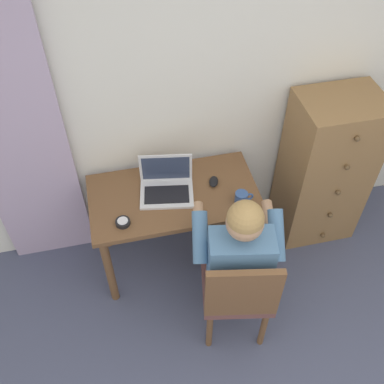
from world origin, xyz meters
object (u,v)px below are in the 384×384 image
Objects in this scene: desk at (174,206)px; laptop at (166,185)px; desk_clock at (123,222)px; coffee_mug at (242,198)px; computer_mouse at (214,182)px; chair at (238,292)px; dresser at (324,170)px; person_seated at (237,249)px.

laptop reaches higher than desk.
coffee_mug is at bearing -0.07° from desk_clock.
computer_mouse is 0.83× the size of coffee_mug.
chair is at bearing -68.98° from desk.
desk is 10.96× the size of computer_mouse.
dresser reaches higher than desk.
coffee_mug is (0.13, -0.21, 0.03)m from computer_mouse.
coffee_mug is at bearing -159.48° from dresser.
coffee_mug is at bearing 73.27° from chair.
desk is 0.31m from computer_mouse.
chair reaches higher than coffee_mug.
computer_mouse is at bearing 120.85° from coffee_mug.
person_seated is at bearing -58.28° from laptop.
desk_clock is at bearing -169.69° from dresser.
desk is at bearing 26.60° from desk_clock.
person_seated reaches higher than desk.
dresser is 0.78m from coffee_mug.
computer_mouse is at bearing 91.01° from person_seated.
laptop is 0.49m from coffee_mug.
computer_mouse is at bearing -0.82° from laptop.
computer_mouse is 0.66m from desk_clock.
coffee_mug reaches higher than computer_mouse.
computer_mouse is at bearing -176.09° from dresser.
desk is at bearing -46.21° from laptop.
desk is at bearing -153.28° from computer_mouse.
laptop is at bearing 154.00° from coffee_mug.
desk_clock is at bearing -145.48° from laptop.
coffee_mug is (-0.72, -0.27, 0.16)m from dresser.
person_seated is at bearing -59.44° from desk.
desk_clock is at bearing 140.93° from chair.
computer_mouse reaches higher than desk.
coffee_mug reaches higher than desk.
desk_clock is (-1.47, -0.27, 0.13)m from dresser.
person_seated is (0.03, 0.18, 0.18)m from chair.
coffee_mug is at bearing -39.58° from computer_mouse.
dresser is at bearing 10.31° from desk_clock.
laptop is (-0.04, 0.04, 0.17)m from desk.
chair is 0.26m from person_seated.
desk is 0.47m from coffee_mug.
dresser is 10.06× the size of coffee_mug.
dresser reaches higher than computer_mouse.
chair is 0.74× the size of person_seated.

